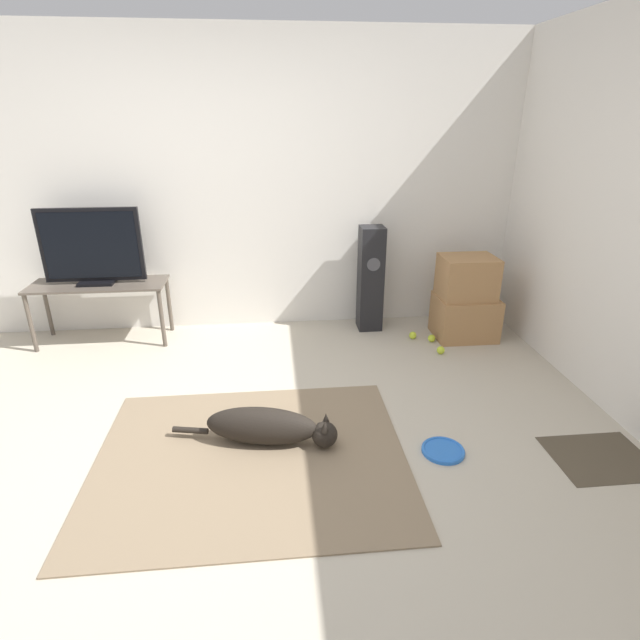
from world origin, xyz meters
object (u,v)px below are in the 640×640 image
object	(u,v)px
cardboard_box_lower	(465,317)
floor_speaker	(371,279)
dog	(268,427)
tennis_ball_loose_on_carpet	(413,335)
frisbee	(443,450)
tv_stand	(99,291)
cardboard_box_upper	(467,277)
tennis_ball_near_speaker	(432,338)
tv	(92,247)
tennis_ball_by_boxes	(441,350)

from	to	relation	value
cardboard_box_lower	floor_speaker	distance (m)	0.91
dog	tennis_ball_loose_on_carpet	world-z (taller)	dog
frisbee	floor_speaker	distance (m)	1.97
tv_stand	cardboard_box_upper	bearing A→B (deg)	-4.06
tv_stand	tennis_ball_near_speaker	world-z (taller)	tv_stand
dog	tv	xyz separation A→B (m)	(-1.43, 1.67, 0.72)
dog	floor_speaker	distance (m)	2.00
cardboard_box_upper	tv_stand	world-z (taller)	cardboard_box_upper
dog	floor_speaker	bearing A→B (deg)	61.09
dog	tennis_ball_by_boxes	xyz separation A→B (m)	(1.45, 1.11, -0.09)
dog	cardboard_box_upper	size ratio (longest dim) A/B	2.19
cardboard_box_lower	tennis_ball_loose_on_carpet	distance (m)	0.49
tv	tennis_ball_by_boxes	world-z (taller)	tv
tv_stand	tv	size ratio (longest dim) A/B	1.37
cardboard_box_lower	tennis_ball_near_speaker	size ratio (longest dim) A/B	7.94
cardboard_box_lower	cardboard_box_upper	xyz separation A→B (m)	(-0.02, 0.00, 0.37)
dog	tennis_ball_near_speaker	size ratio (longest dim) A/B	15.29
frisbee	cardboard_box_upper	bearing A→B (deg)	66.47
floor_speaker	tennis_ball_near_speaker	distance (m)	0.77
tv_stand	tennis_ball_loose_on_carpet	bearing A→B (deg)	-5.02
floor_speaker	tennis_ball_by_boxes	bearing A→B (deg)	-51.17
tv_stand	tennis_ball_loose_on_carpet	size ratio (longest dim) A/B	17.09
cardboard_box_upper	floor_speaker	size ratio (longest dim) A/B	0.48
frisbee	tv	xyz separation A→B (m)	(-2.47, 1.86, 0.84)
cardboard_box_lower	tv_stand	size ratio (longest dim) A/B	0.46
cardboard_box_lower	tv	size ratio (longest dim) A/B	0.64
cardboard_box_upper	floor_speaker	xyz separation A→B (m)	(-0.79, 0.28, -0.08)
frisbee	tennis_ball_by_boxes	size ratio (longest dim) A/B	3.88
cardboard_box_upper	tv_stand	distance (m)	3.18
tennis_ball_near_speaker	tennis_ball_loose_on_carpet	bearing A→B (deg)	151.53
floor_speaker	tennis_ball_loose_on_carpet	size ratio (longest dim) A/B	14.56
tv_stand	tv	world-z (taller)	tv
frisbee	tv_stand	world-z (taller)	tv_stand
frisbee	cardboard_box_upper	world-z (taller)	cardboard_box_upper
tv	tv_stand	bearing A→B (deg)	-90.00
floor_speaker	tv	world-z (taller)	tv
tv	tennis_ball_near_speaker	size ratio (longest dim) A/B	12.46
frisbee	tennis_ball_loose_on_carpet	size ratio (longest dim) A/B	3.88
dog	tv	size ratio (longest dim) A/B	1.23
tennis_ball_loose_on_carpet	cardboard_box_lower	bearing A→B (deg)	1.34
frisbee	tennis_ball_near_speaker	bearing A→B (deg)	75.10
cardboard_box_lower	tv_stand	world-z (taller)	tv_stand
tv	frisbee	bearing A→B (deg)	-36.96
tennis_ball_loose_on_carpet	floor_speaker	bearing A→B (deg)	139.43
tv_stand	tennis_ball_by_boxes	xyz separation A→B (m)	(2.88, -0.56, -0.43)
tennis_ball_near_speaker	dog	bearing A→B (deg)	-137.03
tennis_ball_near_speaker	tennis_ball_loose_on_carpet	xyz separation A→B (m)	(-0.15, 0.08, 0.00)
dog	tv_stand	size ratio (longest dim) A/B	0.89
dog	tennis_ball_by_boxes	distance (m)	1.82
floor_speaker	dog	bearing A→B (deg)	-118.91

